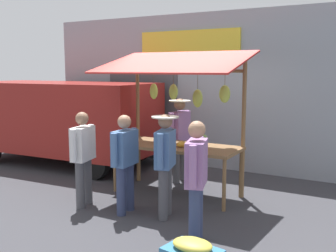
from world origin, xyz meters
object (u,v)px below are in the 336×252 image
market_stall (178,107)px  shopper_with_ponytail (196,175)px  shopper_in_grey_tee (83,153)px  shopper_in_striped_shirt (165,158)px  shopper_with_shopping_bag (125,158)px  vendor_with_sunhat (180,133)px  parked_van (57,115)px

market_stall → shopper_with_ponytail: size_ratio=1.60×
shopper_in_grey_tee → shopper_in_striped_shirt: bearing=-93.9°
market_stall → shopper_with_shopping_bag: market_stall is taller
market_stall → shopper_in_grey_tee: market_stall is taller
vendor_with_sunhat → shopper_in_striped_shirt: 1.92m
vendor_with_sunhat → shopper_with_ponytail: bearing=33.3°
shopper_with_shopping_bag → shopper_in_striped_shirt: size_ratio=0.98×
market_stall → shopper_with_ponytail: market_stall is taller
shopper_with_shopping_bag → market_stall: bearing=-16.4°
market_stall → shopper_with_ponytail: 2.15m
market_stall → parked_van: (3.60, -0.76, -0.41)m
shopper_with_ponytail → shopper_in_grey_tee: shopper_with_ponytail is taller
shopper_with_ponytail → parked_van: size_ratio=0.35×
shopper_with_ponytail → vendor_with_sunhat: bearing=15.0°
shopper_in_grey_tee → parked_van: bearing=39.3°
shopper_in_grey_tee → shopper_in_striped_shirt: (-1.38, -0.21, 0.03)m
shopper_with_ponytail → shopper_in_grey_tee: bearing=62.1°
market_stall → shopper_in_grey_tee: (1.03, 1.27, -0.67)m
shopper_with_shopping_bag → parked_van: 3.87m
shopper_in_grey_tee → shopper_in_striped_shirt: shopper_in_striped_shirt is taller
market_stall → shopper_in_striped_shirt: market_stall is taller
market_stall → shopper_with_shopping_bag: size_ratio=1.66×
shopper_in_grey_tee → shopper_with_shopping_bag: bearing=-97.3°
shopper_with_ponytail → parked_van: parked_van is taller
vendor_with_sunhat → shopper_in_grey_tee: (0.69, 1.99, -0.09)m
shopper_with_shopping_bag → shopper_in_striped_shirt: shopper_in_striped_shirt is taller
shopper_with_ponytail → shopper_in_grey_tee: 2.23m
shopper_in_grey_tee → vendor_with_sunhat: bearing=-31.4°
shopper_with_ponytail → shopper_in_striped_shirt: 1.03m
vendor_with_sunhat → shopper_in_grey_tee: size_ratio=1.07×
shopper_in_grey_tee → shopper_with_ponytail: bearing=-113.6°
vendor_with_sunhat → shopper_with_ponytail: (-1.50, 2.42, -0.06)m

